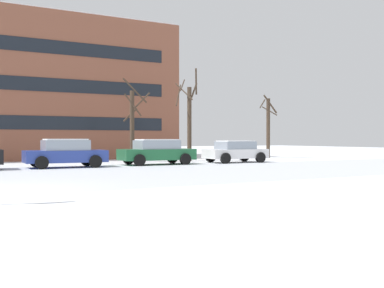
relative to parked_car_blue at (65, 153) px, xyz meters
The scene contains 7 objects.
parked_car_blue is the anchor object (origin of this frame).
parked_car_green 5.19m from the parked_car_blue, ahead, with size 4.28×2.14×1.44m.
parked_car_white 10.37m from the parked_car_blue, ahead, with size 3.89×2.14×1.35m.
tree_far_left 9.48m from the parked_car_blue, 17.92° to the left, with size 1.75×1.99×6.02m.
tree_far_mid 6.32m from the parked_car_blue, 33.80° to the left, with size 1.91×1.91×5.16m.
tree_far_right 16.85m from the parked_car_blue, 13.91° to the left, with size 1.13×1.48×4.73m.
building_far_right 12.67m from the parked_car_blue, 75.28° to the left, with size 14.83×8.33×10.09m.
Camera 1 is at (-1.69, -14.03, 1.52)m, focal length 44.18 mm.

